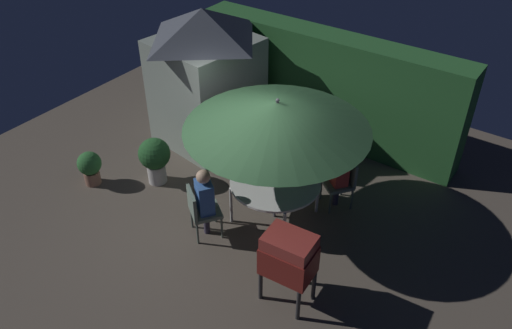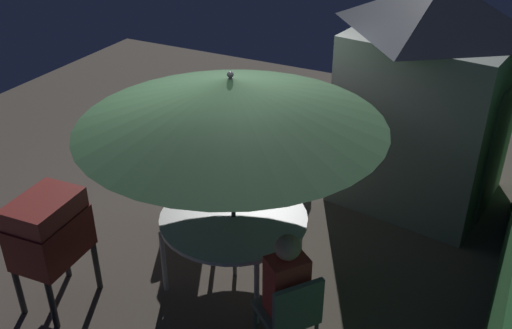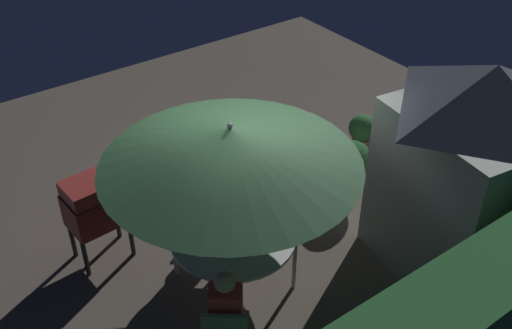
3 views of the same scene
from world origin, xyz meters
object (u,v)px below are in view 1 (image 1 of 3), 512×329
object	(u,v)px
chair_far_side	(200,209)
bbq_grill	(289,256)
chair_near_shed	(342,179)
patio_umbrella	(277,115)
potted_plant_by_grill	(90,166)
person_in_blue	(205,195)
potted_plant_by_shed	(155,157)
garden_shed	(206,76)
patio_table	(275,184)
person_in_red	(339,168)

from	to	relation	value
chair_far_side	bbq_grill	bearing A→B (deg)	-10.04
chair_near_shed	chair_far_side	xyz separation A→B (m)	(-1.48, -1.99, 0.00)
patio_umbrella	potted_plant_by_grill	distance (m)	3.81
bbq_grill	chair_near_shed	distance (m)	2.37
chair_near_shed	potted_plant_by_grill	world-z (taller)	chair_near_shed
bbq_grill	person_in_blue	distance (m)	1.84
potted_plant_by_shed	patio_umbrella	bearing A→B (deg)	10.51
chair_near_shed	potted_plant_by_shed	xyz separation A→B (m)	(-3.06, -1.39, 0.02)
garden_shed	potted_plant_by_grill	xyz separation A→B (m)	(-0.76, -2.47, -1.01)
patio_table	person_in_blue	bearing A→B (deg)	-125.50
patio_table	potted_plant_by_shed	bearing A→B (deg)	-169.49
patio_umbrella	potted_plant_by_grill	world-z (taller)	patio_umbrella
patio_table	person_in_red	world-z (taller)	person_in_red
garden_shed	patio_umbrella	bearing A→B (deg)	-27.64
potted_plant_by_shed	potted_plant_by_grill	xyz separation A→B (m)	(-0.94, -0.73, -0.16)
chair_far_side	potted_plant_by_shed	world-z (taller)	potted_plant_by_shed
bbq_grill	person_in_blue	xyz separation A→B (m)	(-1.80, 0.40, -0.06)
bbq_grill	chair_near_shed	bearing A→B (deg)	99.01
chair_far_side	potted_plant_by_shed	bearing A→B (deg)	159.06
potted_plant_by_grill	person_in_blue	distance (m)	2.60
garden_shed	person_in_blue	distance (m)	2.97
patio_table	chair_near_shed	world-z (taller)	chair_near_shed
person_in_blue	patio_table	bearing A→B (deg)	54.50
garden_shed	potted_plant_by_grill	size ratio (longest dim) A/B	4.13
garden_shed	bbq_grill	xyz separation A→B (m)	(3.61, -2.67, -0.55)
garden_shed	chair_far_side	bearing A→B (deg)	-53.09
garden_shed	person_in_red	bearing A→B (deg)	-7.45
patio_table	chair_far_side	distance (m)	1.28
patio_umbrella	chair_near_shed	distance (m)	1.91
patio_table	patio_umbrella	bearing A→B (deg)	45.00
garden_shed	bbq_grill	distance (m)	4.52
patio_umbrella	person_in_red	size ratio (longest dim) A/B	2.27
garden_shed	chair_near_shed	world-z (taller)	garden_shed
potted_plant_by_grill	bbq_grill	bearing A→B (deg)	-2.64
bbq_grill	garden_shed	bearing A→B (deg)	143.52
bbq_grill	chair_near_shed	world-z (taller)	bbq_grill
potted_plant_by_shed	person_in_red	distance (m)	3.29
garden_shed	potted_plant_by_grill	world-z (taller)	garden_shed
patio_umbrella	chair_far_side	size ratio (longest dim) A/B	3.18
potted_plant_by_shed	person_in_red	xyz separation A→B (m)	(3.01, 1.32, 0.24)
patio_table	potted_plant_by_grill	bearing A→B (deg)	-160.37
person_in_red	patio_table	bearing A→B (deg)	-127.88
bbq_grill	potted_plant_by_shed	bearing A→B (deg)	164.80
person_in_blue	bbq_grill	bearing A→B (deg)	-12.44
potted_plant_by_grill	person_in_red	xyz separation A→B (m)	(3.95, 2.05, 0.40)
patio_umbrella	person_in_blue	size ratio (longest dim) A/B	2.27
bbq_grill	chair_far_side	distance (m)	1.91
chair_near_shed	chair_far_side	bearing A→B (deg)	-126.66
patio_umbrella	potted_plant_by_grill	size ratio (longest dim) A/B	4.32
bbq_grill	chair_near_shed	xyz separation A→B (m)	(-0.37, 2.32, -0.33)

